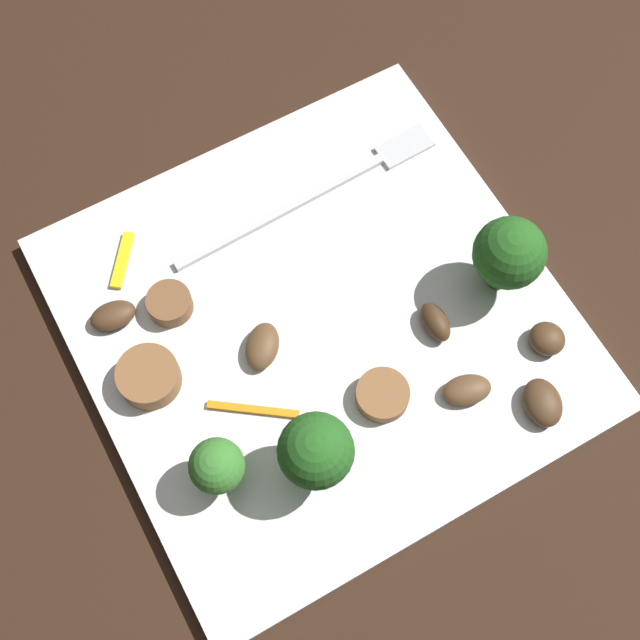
{
  "coord_description": "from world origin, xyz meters",
  "views": [
    {
      "loc": [
        -0.09,
        -0.16,
        0.47
      ],
      "look_at": [
        0.0,
        0.0,
        0.01
      ],
      "focal_mm": 47.93,
      "sensor_mm": 36.0,
      "label": 1
    }
  ],
  "objects_px": {
    "broccoli_floret_1": "(316,451)",
    "pepper_strip_1": "(253,409)",
    "broccoli_floret_0": "(217,466)",
    "mushroom_5": "(547,339)",
    "sausage_slice_2": "(149,377)",
    "sausage_slice_1": "(383,395)",
    "fork": "(325,188)",
    "mushroom_1": "(435,322)",
    "mushroom_2": "(113,316)",
    "pepper_strip_0": "(123,260)",
    "mushroom_0": "(467,390)",
    "mushroom_4": "(261,343)",
    "broccoli_floret_2": "(509,254)",
    "sausage_slice_0": "(170,304)",
    "mushroom_3": "(543,403)",
    "plate": "(320,323)"
  },
  "relations": [
    {
      "from": "broccoli_floret_1",
      "to": "pepper_strip_1",
      "type": "xyz_separation_m",
      "value": [
        -0.02,
        0.04,
        -0.03
      ]
    },
    {
      "from": "broccoli_floret_0",
      "to": "broccoli_floret_1",
      "type": "bearing_deg",
      "value": -23.09
    },
    {
      "from": "mushroom_5",
      "to": "pepper_strip_1",
      "type": "relative_size",
      "value": 0.41
    },
    {
      "from": "sausage_slice_2",
      "to": "sausage_slice_1",
      "type": "bearing_deg",
      "value": -33.56
    },
    {
      "from": "fork",
      "to": "broccoli_floret_0",
      "type": "bearing_deg",
      "value": -138.73
    },
    {
      "from": "fork",
      "to": "mushroom_1",
      "type": "relative_size",
      "value": 7.19
    },
    {
      "from": "mushroom_2",
      "to": "pepper_strip_0",
      "type": "xyz_separation_m",
      "value": [
        0.02,
        0.03,
        -0.0
      ]
    },
    {
      "from": "broccoli_floret_1",
      "to": "broccoli_floret_0",
      "type": "bearing_deg",
      "value": 156.91
    },
    {
      "from": "mushroom_2",
      "to": "pepper_strip_1",
      "type": "distance_m",
      "value": 0.1
    },
    {
      "from": "mushroom_0",
      "to": "mushroom_4",
      "type": "bearing_deg",
      "value": 137.49
    },
    {
      "from": "fork",
      "to": "sausage_slice_2",
      "type": "height_order",
      "value": "sausage_slice_2"
    },
    {
      "from": "broccoli_floret_2",
      "to": "sausage_slice_0",
      "type": "distance_m",
      "value": 0.19
    },
    {
      "from": "mushroom_2",
      "to": "pepper_strip_0",
      "type": "bearing_deg",
      "value": 58.5
    },
    {
      "from": "sausage_slice_2",
      "to": "mushroom_1",
      "type": "relative_size",
      "value": 1.4
    },
    {
      "from": "broccoli_floret_1",
      "to": "mushroom_5",
      "type": "distance_m",
      "value": 0.15
    },
    {
      "from": "fork",
      "to": "pepper_strip_0",
      "type": "relative_size",
      "value": 4.96
    },
    {
      "from": "sausage_slice_0",
      "to": "mushroom_0",
      "type": "distance_m",
      "value": 0.18
    },
    {
      "from": "broccoli_floret_1",
      "to": "broccoli_floret_2",
      "type": "distance_m",
      "value": 0.15
    },
    {
      "from": "sausage_slice_1",
      "to": "mushroom_2",
      "type": "distance_m",
      "value": 0.16
    },
    {
      "from": "mushroom_2",
      "to": "pepper_strip_0",
      "type": "relative_size",
      "value": 0.74
    },
    {
      "from": "mushroom_1",
      "to": "mushroom_3",
      "type": "height_order",
      "value": "same"
    },
    {
      "from": "mushroom_0",
      "to": "mushroom_4",
      "type": "height_order",
      "value": "mushroom_4"
    },
    {
      "from": "mushroom_0",
      "to": "broccoli_floret_1",
      "type": "bearing_deg",
      "value": 177.36
    },
    {
      "from": "sausage_slice_1",
      "to": "mushroom_4",
      "type": "relative_size",
      "value": 1.05
    },
    {
      "from": "sausage_slice_0",
      "to": "mushroom_2",
      "type": "height_order",
      "value": "same"
    },
    {
      "from": "broccoli_floret_2",
      "to": "sausage_slice_1",
      "type": "relative_size",
      "value": 1.93
    },
    {
      "from": "fork",
      "to": "broccoli_floret_0",
      "type": "distance_m",
      "value": 0.19
    },
    {
      "from": "broccoli_floret_1",
      "to": "mushroom_3",
      "type": "distance_m",
      "value": 0.13
    },
    {
      "from": "plate",
      "to": "mushroom_1",
      "type": "bearing_deg",
      "value": -32.57
    },
    {
      "from": "plate",
      "to": "mushroom_5",
      "type": "distance_m",
      "value": 0.13
    },
    {
      "from": "mushroom_4",
      "to": "pepper_strip_0",
      "type": "height_order",
      "value": "mushroom_4"
    },
    {
      "from": "broccoli_floret_1",
      "to": "mushroom_5",
      "type": "height_order",
      "value": "broccoli_floret_1"
    },
    {
      "from": "sausage_slice_2",
      "to": "pepper_strip_1",
      "type": "bearing_deg",
      "value": -45.65
    },
    {
      "from": "plate",
      "to": "mushroom_2",
      "type": "xyz_separation_m",
      "value": [
        -0.1,
        0.06,
        0.01
      ]
    },
    {
      "from": "sausage_slice_1",
      "to": "pepper_strip_0",
      "type": "height_order",
      "value": "sausage_slice_1"
    },
    {
      "from": "mushroom_5",
      "to": "sausage_slice_1",
      "type": "bearing_deg",
      "value": 170.05
    },
    {
      "from": "plate",
      "to": "broccoli_floret_1",
      "type": "relative_size",
      "value": 4.72
    },
    {
      "from": "plate",
      "to": "sausage_slice_1",
      "type": "height_order",
      "value": "sausage_slice_1"
    },
    {
      "from": "plate",
      "to": "broccoli_floret_0",
      "type": "xyz_separation_m",
      "value": [
        -0.09,
        -0.05,
        0.03
      ]
    },
    {
      "from": "sausage_slice_0",
      "to": "mushroom_2",
      "type": "bearing_deg",
      "value": 163.61
    },
    {
      "from": "plate",
      "to": "sausage_slice_0",
      "type": "xyz_separation_m",
      "value": [
        -0.07,
        0.05,
        0.01
      ]
    },
    {
      "from": "mushroom_3",
      "to": "mushroom_5",
      "type": "height_order",
      "value": "same"
    },
    {
      "from": "plate",
      "to": "sausage_slice_0",
      "type": "height_order",
      "value": "sausage_slice_0"
    },
    {
      "from": "plate",
      "to": "sausage_slice_1",
      "type": "xyz_separation_m",
      "value": [
        0.01,
        -0.06,
        0.01
      ]
    },
    {
      "from": "plate",
      "to": "mushroom_1",
      "type": "xyz_separation_m",
      "value": [
        0.06,
        -0.04,
        0.01
      ]
    },
    {
      "from": "pepper_strip_0",
      "to": "mushroom_2",
      "type": "bearing_deg",
      "value": -121.5
    },
    {
      "from": "mushroom_4",
      "to": "broccoli_floret_2",
      "type": "bearing_deg",
      "value": -12.47
    },
    {
      "from": "plate",
      "to": "pepper_strip_0",
      "type": "bearing_deg",
      "value": 133.03
    },
    {
      "from": "broccoli_floret_0",
      "to": "sausage_slice_1",
      "type": "xyz_separation_m",
      "value": [
        0.1,
        -0.0,
        -0.02
      ]
    },
    {
      "from": "mushroom_1",
      "to": "mushroom_4",
      "type": "relative_size",
      "value": 0.88
    }
  ]
}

